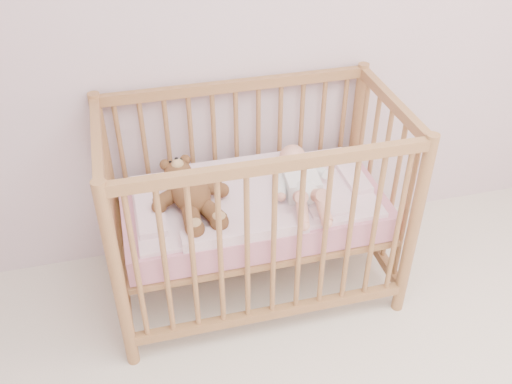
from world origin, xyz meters
name	(u,v)px	position (x,y,z in m)	size (l,w,h in m)	color
crib	(253,206)	(-0.34, 1.60, 0.50)	(1.36, 0.76, 1.00)	#9A6841
mattress	(253,209)	(-0.34, 1.60, 0.49)	(1.22, 0.62, 0.13)	#C77C94
blanket	(253,196)	(-0.34, 1.60, 0.56)	(1.10, 0.58, 0.06)	#F0A5BA
baby	(301,179)	(-0.12, 1.58, 0.64)	(0.29, 0.60, 0.14)	white
teddy_bear	(191,193)	(-0.63, 1.58, 0.65)	(0.38, 0.53, 0.15)	brown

